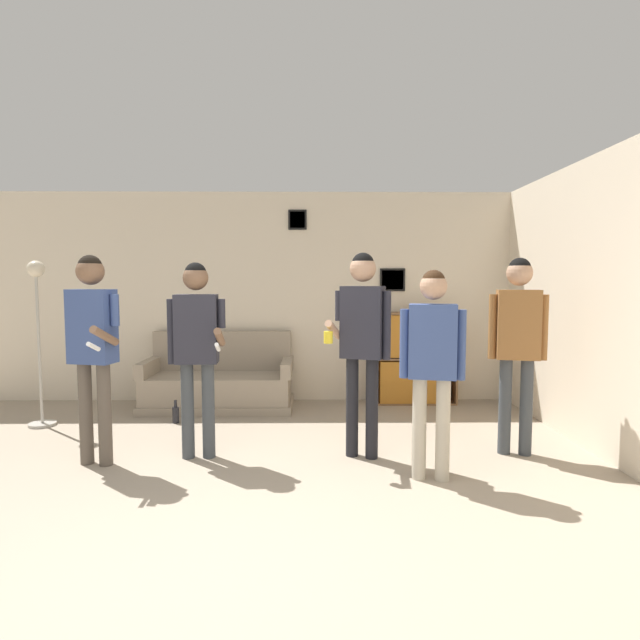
{
  "coord_description": "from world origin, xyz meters",
  "views": [
    {
      "loc": [
        0.54,
        -2.57,
        1.55
      ],
      "look_at": [
        0.59,
        1.95,
        1.21
      ],
      "focal_mm": 28.0,
      "sensor_mm": 36.0,
      "label": 1
    }
  ],
  "objects_px": {
    "floor_lamp": "(38,322)",
    "drinking_cup": "(422,308)",
    "person_player_foreground_center": "(197,338)",
    "bottle_on_floor": "(176,414)",
    "couch": "(219,383)",
    "person_watcher_holding_cup": "(362,331)",
    "bookshelf": "(413,358)",
    "person_spectator_far_right": "(518,334)",
    "person_player_foreground_left": "(92,336)",
    "person_spectator_near_bookshelf": "(432,353)"
  },
  "relations": [
    {
      "from": "person_spectator_near_bookshelf",
      "to": "person_spectator_far_right",
      "type": "bearing_deg",
      "value": 32.51
    },
    {
      "from": "person_spectator_near_bookshelf",
      "to": "bottle_on_floor",
      "type": "distance_m",
      "value": 3.06
    },
    {
      "from": "person_spectator_near_bookshelf",
      "to": "couch",
      "type": "bearing_deg",
      "value": 132.53
    },
    {
      "from": "drinking_cup",
      "to": "couch",
      "type": "bearing_deg",
      "value": -175.65
    },
    {
      "from": "bottle_on_floor",
      "to": "drinking_cup",
      "type": "xyz_separation_m",
      "value": [
        2.89,
        0.88,
        1.12
      ]
    },
    {
      "from": "person_player_foreground_left",
      "to": "person_spectator_far_right",
      "type": "relative_size",
      "value": 1.01
    },
    {
      "from": "couch",
      "to": "person_watcher_holding_cup",
      "type": "height_order",
      "value": "person_watcher_holding_cup"
    },
    {
      "from": "floor_lamp",
      "to": "person_spectator_far_right",
      "type": "height_order",
      "value": "floor_lamp"
    },
    {
      "from": "bookshelf",
      "to": "drinking_cup",
      "type": "relative_size",
      "value": 10.92
    },
    {
      "from": "person_spectator_near_bookshelf",
      "to": "drinking_cup",
      "type": "distance_m",
      "value": 2.52
    },
    {
      "from": "floor_lamp",
      "to": "person_watcher_holding_cup",
      "type": "distance_m",
      "value": 3.51
    },
    {
      "from": "person_player_foreground_center",
      "to": "person_spectator_near_bookshelf",
      "type": "height_order",
      "value": "person_player_foreground_center"
    },
    {
      "from": "floor_lamp",
      "to": "bottle_on_floor",
      "type": "height_order",
      "value": "floor_lamp"
    },
    {
      "from": "bookshelf",
      "to": "person_spectator_far_right",
      "type": "relative_size",
      "value": 0.66
    },
    {
      "from": "drinking_cup",
      "to": "person_spectator_near_bookshelf",
      "type": "bearing_deg",
      "value": -100.27
    },
    {
      "from": "bookshelf",
      "to": "couch",
      "type": "bearing_deg",
      "value": -175.49
    },
    {
      "from": "person_player_foreground_center",
      "to": "person_watcher_holding_cup",
      "type": "distance_m",
      "value": 1.44
    },
    {
      "from": "couch",
      "to": "person_spectator_near_bookshelf",
      "type": "relative_size",
      "value": 1.1
    },
    {
      "from": "person_spectator_far_right",
      "to": "person_player_foreground_left",
      "type": "bearing_deg",
      "value": -176.6
    },
    {
      "from": "floor_lamp",
      "to": "drinking_cup",
      "type": "distance_m",
      "value": 4.41
    },
    {
      "from": "person_player_foreground_left",
      "to": "person_spectator_near_bookshelf",
      "type": "distance_m",
      "value": 2.79
    },
    {
      "from": "couch",
      "to": "person_spectator_far_right",
      "type": "bearing_deg",
      "value": -29.82
    },
    {
      "from": "person_player_foreground_left",
      "to": "person_player_foreground_center",
      "type": "xyz_separation_m",
      "value": [
        0.83,
        0.16,
        -0.04
      ]
    },
    {
      "from": "bottle_on_floor",
      "to": "drinking_cup",
      "type": "height_order",
      "value": "drinking_cup"
    },
    {
      "from": "floor_lamp",
      "to": "person_spectator_near_bookshelf",
      "type": "distance_m",
      "value": 4.15
    },
    {
      "from": "drinking_cup",
      "to": "bookshelf",
      "type": "bearing_deg",
      "value": -179.48
    },
    {
      "from": "floor_lamp",
      "to": "bottle_on_floor",
      "type": "bearing_deg",
      "value": 3.37
    },
    {
      "from": "couch",
      "to": "person_spectator_near_bookshelf",
      "type": "height_order",
      "value": "person_spectator_near_bookshelf"
    },
    {
      "from": "person_player_foreground_center",
      "to": "bottle_on_floor",
      "type": "relative_size",
      "value": 6.76
    },
    {
      "from": "floor_lamp",
      "to": "person_player_foreground_center",
      "type": "height_order",
      "value": "floor_lamp"
    },
    {
      "from": "bottle_on_floor",
      "to": "person_spectator_far_right",
      "type": "bearing_deg",
      "value": -17.13
    },
    {
      "from": "person_player_foreground_left",
      "to": "drinking_cup",
      "type": "bearing_deg",
      "value": 33.39
    },
    {
      "from": "floor_lamp",
      "to": "person_spectator_near_bookshelf",
      "type": "xyz_separation_m",
      "value": [
        3.86,
        -1.51,
        -0.12
      ]
    },
    {
      "from": "person_spectator_far_right",
      "to": "drinking_cup",
      "type": "xyz_separation_m",
      "value": [
        -0.45,
        1.9,
        0.13
      ]
    },
    {
      "from": "person_player_foreground_center",
      "to": "drinking_cup",
      "type": "bearing_deg",
      "value": 39.48
    },
    {
      "from": "person_watcher_holding_cup",
      "to": "bookshelf",
      "type": "bearing_deg",
      "value": 66.71
    },
    {
      "from": "person_player_foreground_center",
      "to": "couch",
      "type": "bearing_deg",
      "value": 94.96
    },
    {
      "from": "person_player_foreground_left",
      "to": "drinking_cup",
      "type": "relative_size",
      "value": 16.61
    },
    {
      "from": "couch",
      "to": "person_spectator_near_bookshelf",
      "type": "xyz_separation_m",
      "value": [
        2.09,
        -2.28,
        0.71
      ]
    },
    {
      "from": "bookshelf",
      "to": "person_player_foreground_left",
      "type": "xyz_separation_m",
      "value": [
        -3.12,
        -2.12,
        0.52
      ]
    },
    {
      "from": "floor_lamp",
      "to": "person_player_foreground_center",
      "type": "bearing_deg",
      "value": -27.6
    },
    {
      "from": "bookshelf",
      "to": "bottle_on_floor",
      "type": "bearing_deg",
      "value": -162.61
    },
    {
      "from": "bookshelf",
      "to": "person_watcher_holding_cup",
      "type": "relative_size",
      "value": 0.65
    },
    {
      "from": "couch",
      "to": "drinking_cup",
      "type": "relative_size",
      "value": 16.92
    },
    {
      "from": "couch",
      "to": "drinking_cup",
      "type": "height_order",
      "value": "drinking_cup"
    },
    {
      "from": "couch",
      "to": "bookshelf",
      "type": "bearing_deg",
      "value": 4.51
    },
    {
      "from": "bookshelf",
      "to": "person_player_foreground_left",
      "type": "height_order",
      "value": "person_player_foreground_left"
    },
    {
      "from": "person_player_foreground_center",
      "to": "bottle_on_floor",
      "type": "xyz_separation_m",
      "value": [
        -0.51,
        1.09,
        -0.96
      ]
    },
    {
      "from": "person_watcher_holding_cup",
      "to": "person_spectator_near_bookshelf",
      "type": "xyz_separation_m",
      "value": [
        0.49,
        -0.51,
        -0.12
      ]
    },
    {
      "from": "bookshelf",
      "to": "floor_lamp",
      "type": "relative_size",
      "value": 0.66
    }
  ]
}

